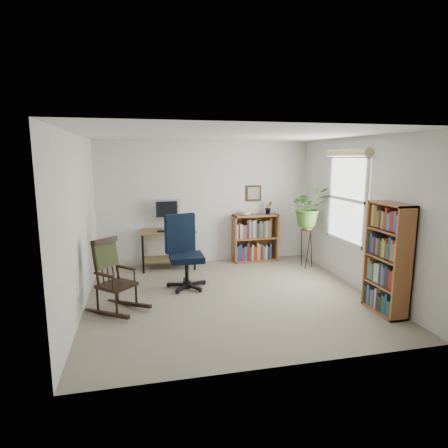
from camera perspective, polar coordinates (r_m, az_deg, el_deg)
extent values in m
cube|color=gray|center=(5.80, 0.89, -10.95)|extent=(4.20, 4.00, 0.00)
cube|color=silver|center=(5.42, 0.97, 13.44)|extent=(4.20, 4.00, 0.00)
cube|color=silver|center=(7.42, -2.75, 3.27)|extent=(4.20, 0.00, 2.40)
cube|color=silver|center=(3.62, 8.51, -4.23)|extent=(4.20, 0.00, 2.40)
cube|color=silver|center=(5.39, -21.29, -0.04)|extent=(0.00, 4.00, 2.40)
cube|color=silver|center=(6.32, 19.77, 1.46)|extent=(0.00, 4.00, 2.40)
cube|color=black|center=(6.99, -8.52, -1.01)|extent=(0.40, 0.15, 0.02)
imported|color=#3D6F26|center=(7.15, 12.87, 5.41)|extent=(1.69, 1.88, 1.46)
imported|color=#3D6F26|center=(7.61, 6.82, 1.90)|extent=(0.13, 0.24, 0.11)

